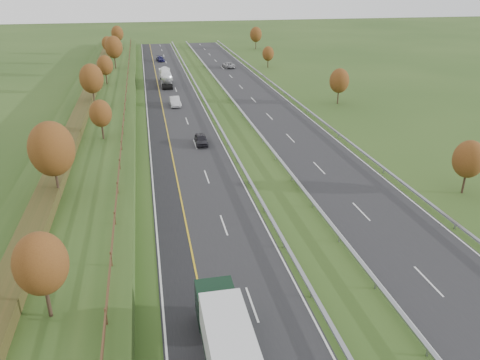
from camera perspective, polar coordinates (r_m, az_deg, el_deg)
The scene contains 18 objects.
ground at distance 74.92m, azimuth -1.01°, elevation 6.63°, with size 400.00×400.00×0.00m, color #2B4619.
near_carriageway at distance 78.73m, azimuth -7.47°, elevation 7.28°, with size 10.50×200.00×0.04m, color #242427.
far_carriageway at distance 81.47m, azimuth 4.28°, elevation 7.96°, with size 10.50×200.00×0.04m, color #242427.
hard_shoulder at distance 78.58m, azimuth -10.21°, elevation 7.08°, with size 3.00×200.00×0.04m, color black.
lane_markings at distance 79.27m, azimuth -2.81°, elevation 7.59°, with size 26.75×200.00×0.01m.
embankment_left at distance 78.71m, azimuth -17.04°, elevation 7.19°, with size 12.00×200.00×2.00m, color #2B4619.
hedge_left at distance 78.55m, azimuth -18.64°, elevation 8.13°, with size 2.20×180.00×1.10m, color #323515.
fence_left at distance 77.55m, azimuth -13.88°, elevation 8.63°, with size 0.12×189.06×1.20m.
median_barrier_near at distance 79.14m, azimuth -3.34°, elevation 7.97°, with size 0.32×200.00×0.71m.
median_barrier_far at distance 79.99m, azimuth 0.31°, elevation 8.18°, with size 0.32×200.00×0.71m.
outer_barrier_far at distance 83.04m, azimuth 8.19°, elevation 8.51°, with size 0.32×200.00×0.71m.
trees_left at distance 74.16m, azimuth -17.45°, elevation 10.49°, with size 6.64×164.30×7.66m.
trees_far at distance 111.76m, azimuth 7.01°, elevation 14.28°, with size 8.45×118.60×7.12m.
road_tanker at distance 106.00m, azimuth -9.05°, elevation 12.37°, with size 2.40×11.22×3.46m.
car_dark_near at distance 66.14m, azimuth -4.77°, elevation 4.95°, with size 1.71×4.24×1.44m, color black.
car_silver_mid at distance 87.68m, azimuth -7.96°, elevation 9.48°, with size 1.74×4.98×1.64m, color #B0B0B5.
car_small_far at distance 138.17m, azimuth -9.70°, elevation 14.36°, with size 1.87×4.60×1.33m, color #151541.
car_oncoming at distance 126.07m, azimuth -1.44°, elevation 13.86°, with size 2.42×5.24×1.46m, color #A3A2A7.
Camera 1 is at (-5.04, -15.56, 21.56)m, focal length 35.00 mm.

